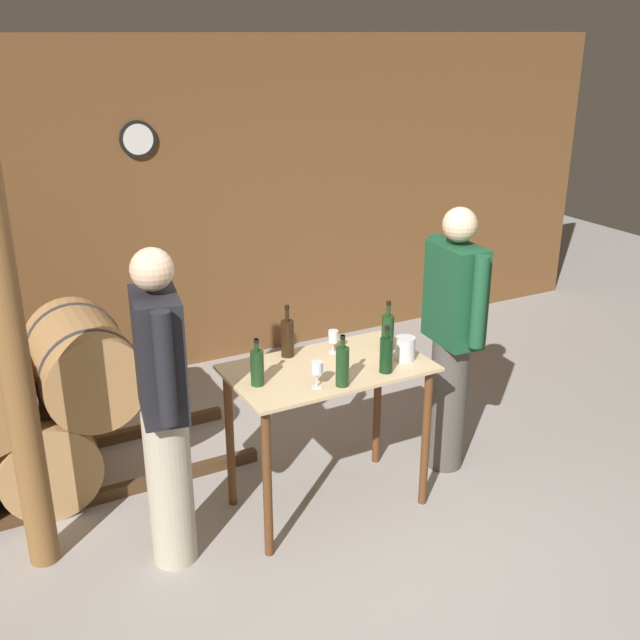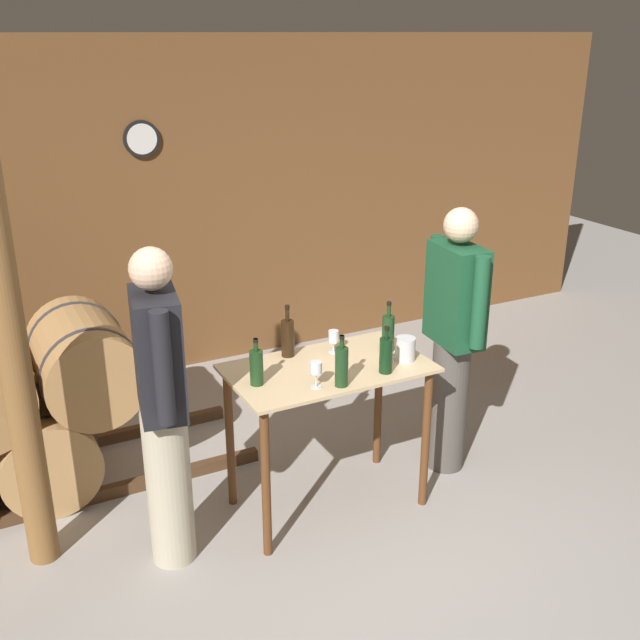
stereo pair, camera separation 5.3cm
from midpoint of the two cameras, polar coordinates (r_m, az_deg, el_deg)
name	(u,v)px [view 2 (the right image)]	position (r m, az deg, el deg)	size (l,w,h in m)	color
ground_plane	(369,554)	(4.35, 4.16, -17.36)	(14.00, 14.00, 0.00)	#9E9993
back_wall	(190,210)	(6.22, -9.66, 8.26)	(8.40, 0.08, 2.70)	brown
tasting_table	(328,395)	(4.35, 0.96, -5.74)	(1.15, 0.66, 0.92)	#D1B284
wooden_post	(9,329)	(3.94, -22.26, -0.67)	(0.16, 0.16, 2.70)	brown
wine_bottle_far_left	(256,367)	(4.03, -4.48, -3.56)	(0.07, 0.07, 0.27)	#193819
wine_bottle_left	(288,337)	(4.37, -2.13, -1.31)	(0.08, 0.08, 0.32)	black
wine_bottle_center	(342,366)	(4.00, 2.04, -3.50)	(0.07, 0.07, 0.29)	#193819
wine_bottle_right	(386,354)	(4.18, 5.41, -2.63)	(0.07, 0.07, 0.28)	black
wine_bottle_far_right	(388,332)	(4.46, 5.55, -0.93)	(0.07, 0.07, 0.31)	#193819
wine_glass_near_left	(316,369)	(3.99, 0.08, -3.73)	(0.06, 0.06, 0.15)	silver
wine_glass_near_center	(334,337)	(4.42, 1.38, -1.32)	(0.06, 0.06, 0.14)	silver
ice_bucket	(405,349)	(4.36, 6.85, -2.21)	(0.12, 0.12, 0.14)	silver
person_host	(453,337)	(4.75, 10.44, -1.26)	(0.25, 0.59, 1.74)	#4C4742
person_visitor_with_scarf	(162,405)	(3.90, -11.54, -6.34)	(0.29, 0.58, 1.76)	#B7AD93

